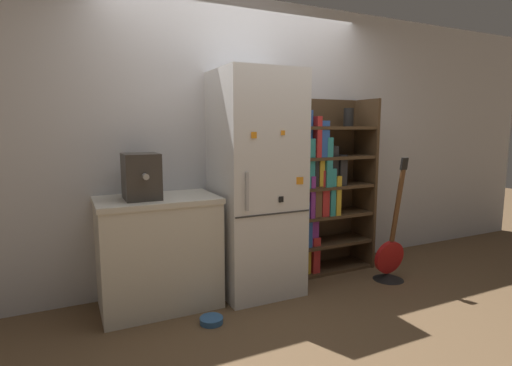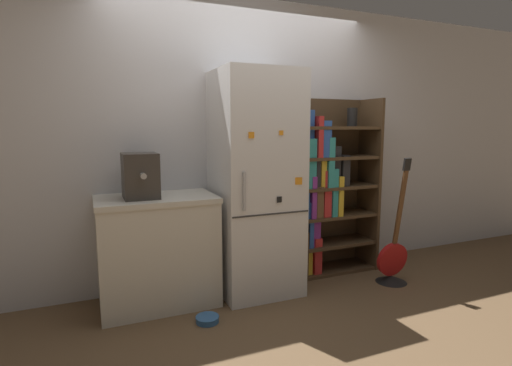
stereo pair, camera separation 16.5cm
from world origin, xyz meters
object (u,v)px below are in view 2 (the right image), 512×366
at_px(refrigerator, 256,184).
at_px(bookshelf, 320,188).
at_px(guitar, 392,265).
at_px(espresso_machine, 140,176).
at_px(pet_bowl, 207,319).

distance_m(refrigerator, bookshelf, 0.79).
bearing_deg(guitar, refrigerator, 163.66).
xyz_separation_m(refrigerator, guitar, (1.23, -0.36, -0.78)).
height_order(bookshelf, espresso_machine, bookshelf).
relative_size(bookshelf, pet_bowl, 9.78).
relative_size(espresso_machine, guitar, 0.30).
height_order(bookshelf, pet_bowl, bookshelf).
height_order(guitar, pet_bowl, guitar).
bearing_deg(guitar, pet_bowl, -177.70).
height_order(espresso_machine, guitar, espresso_machine).
height_order(refrigerator, bookshelf, refrigerator).
distance_m(bookshelf, pet_bowl, 1.68).
distance_m(espresso_machine, pet_bowl, 1.20).
distance_m(guitar, pet_bowl, 1.81).
distance_m(bookshelf, guitar, 0.97).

